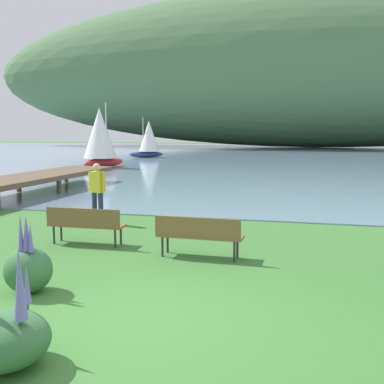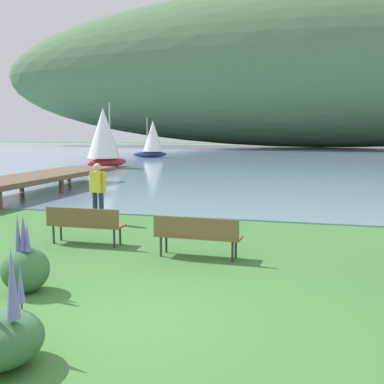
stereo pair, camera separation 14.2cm
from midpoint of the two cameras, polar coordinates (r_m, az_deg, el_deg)
ground_plane at (r=6.75m, az=-6.86°, el=-15.44°), size 200.00×200.00×0.00m
bay_water at (r=53.66m, az=11.95°, el=4.44°), size 180.00×80.00×0.04m
distant_hillside at (r=79.36m, az=14.77°, el=14.34°), size 112.07×28.00×25.04m
park_bench_near_camera at (r=11.14m, az=-13.14°, el=-3.64°), size 1.81×0.50×0.88m
park_bench_further_along at (r=9.73m, az=0.40°, el=-5.03°), size 1.81×0.53×0.88m
person_at_shoreline at (r=13.67m, az=-11.70°, el=0.36°), size 0.59×0.32×1.71m
echium_bush_closest_to_camera at (r=8.19m, az=-19.70°, el=-8.66°), size 0.77×0.77×1.32m
echium_bush_beside_closest at (r=5.86m, az=-22.37°, el=-16.00°), size 1.01×1.01×1.40m
sailboat_nearest_to_shore at (r=34.09m, az=-11.16°, el=6.56°), size 2.92×4.07×4.61m
sailboat_mid_bay at (r=46.88m, az=-5.37°, el=6.47°), size 3.43×2.69×3.96m
pier_dock at (r=20.95m, az=-18.30°, el=1.73°), size 2.40×10.00×0.80m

